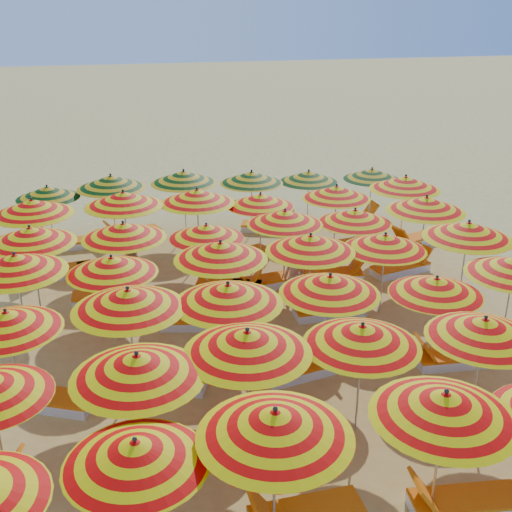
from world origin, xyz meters
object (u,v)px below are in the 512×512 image
umbrella_25 (123,231)px  lounger_18 (60,272)px  umbrella_26 (206,231)px  lounger_14 (231,287)px  umbrella_8 (247,342)px  lounger_26 (353,219)px  umbrella_32 (197,196)px  lounger_17 (401,267)px  umbrella_7 (137,366)px  lounger_13 (109,296)px  umbrella_19 (112,265)px  lounger_9 (305,367)px  umbrella_24 (30,235)px  lounger_20 (241,256)px  lounger_16 (333,274)px  umbrella_27 (285,217)px  umbrella_12 (7,321)px  umbrella_23 (468,230)px  lounger_2 (463,503)px  umbrella_40 (309,177)px  lounger_15 (264,282)px  umbrella_37 (111,182)px  umbrella_20 (221,251)px  lounger_23 (71,243)px  beachgoer_a (294,279)px  umbrella_10 (484,329)px  umbrella_18 (15,264)px  umbrella_1 (136,453)px  umbrella_30 (32,207)px  umbrella_41 (372,174)px  umbrella_34 (336,192)px  umbrella_29 (426,204)px  umbrella_21 (310,243)px  umbrella_36 (47,192)px  lounger_6 (503,410)px  umbrella_13 (128,299)px  umbrella_38 (184,177)px  lounger_12 (327,310)px  lounger_19 (111,264)px  umbrella_31 (123,199)px  umbrella_2 (275,424)px  umbrella_22 (385,242)px  lounger_22 (416,239)px  lounger_10 (454,358)px

umbrella_25 → lounger_18: umbrella_25 is taller
umbrella_26 → lounger_14: umbrella_26 is taller
umbrella_8 → lounger_26: 12.09m
umbrella_32 → lounger_17: umbrella_32 is taller
umbrella_7 → lounger_13: size_ratio=1.57×
umbrella_19 → lounger_9: umbrella_19 is taller
umbrella_24 → lounger_20: (5.45, 2.06, -1.83)m
lounger_16 → umbrella_27: bearing=-176.3°
umbrella_8 → lounger_14: (0.77, 6.04, -1.86)m
umbrella_27 → lounger_16: bearing=-3.8°
umbrella_7 → umbrella_12: size_ratio=1.09×
umbrella_23 → lounger_2: bearing=-118.1°
umbrella_40 → lounger_15: umbrella_40 is taller
umbrella_37 → lounger_9: 9.43m
umbrella_20 → lounger_26: size_ratio=1.52×
lounger_23 → umbrella_24: bearing=80.7°
umbrella_40 → umbrella_25: bearing=-144.1°
beachgoer_a → umbrella_7: bearing=-82.1°
umbrella_10 → umbrella_18: bearing=151.8°
umbrella_19 → lounger_26: (7.93, 6.35, -1.70)m
umbrella_1 → umbrella_30: (-2.26, 10.22, 0.21)m
umbrella_18 → lounger_16: size_ratio=1.54×
umbrella_32 → umbrella_26: bearing=-91.8°
umbrella_18 → umbrella_41: (10.41, 6.04, -0.27)m
umbrella_1 → lounger_14: bearing=71.8°
umbrella_20 → umbrella_30: size_ratio=0.96×
umbrella_25 → umbrella_34: size_ratio=0.99×
umbrella_1 → umbrella_30: umbrella_30 is taller
umbrella_29 → lounger_20: (-4.74, 1.88, -1.85)m
umbrella_20 → lounger_16: bearing=31.7°
umbrella_21 → umbrella_36: 8.82m
umbrella_41 → lounger_23: umbrella_41 is taller
umbrella_23 → lounger_6: size_ratio=1.53×
umbrella_8 → lounger_20: (1.44, 8.06, -1.86)m
umbrella_13 → umbrella_20: bearing=45.2°
umbrella_25 → umbrella_38: 4.86m
lounger_12 → umbrella_32: bearing=-59.3°
lounger_13 → umbrella_24: bearing=-174.1°
umbrella_25 → lounger_19: 2.86m
umbrella_1 → umbrella_30: size_ratio=0.92×
umbrella_19 → beachgoer_a: umbrella_19 is taller
umbrella_31 → umbrella_36: size_ratio=1.34×
lounger_26 → lounger_17: bearing=-94.6°
umbrella_10 → umbrella_2: bearing=-155.1°
umbrella_41 → lounger_26: 1.67m
umbrella_22 → umbrella_41: bearing=70.9°
umbrella_13 → umbrella_24: umbrella_13 is taller
lounger_16 → umbrella_7: bearing=-122.3°
beachgoer_a → lounger_22: bearing=80.1°
umbrella_20 → lounger_10: 5.51m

